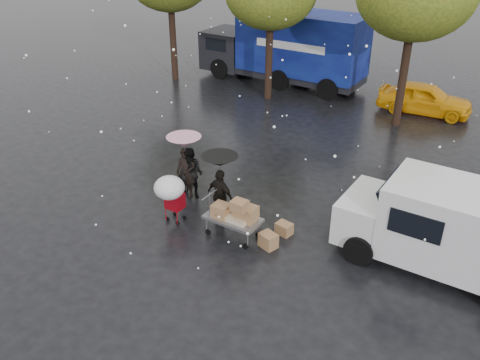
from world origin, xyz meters
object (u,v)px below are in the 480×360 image
Objects in this scene: person_pink at (186,173)px; white_van at (451,228)px; person_black at (221,196)px; yellow_taxi at (425,98)px; blue_truck at (286,48)px; vendor_cart at (235,214)px; shopping_cart at (170,190)px.

white_van is at bearing -14.62° from person_pink.
person_black reaches higher than yellow_taxi.
person_pink is at bearing -9.36° from person_black.
blue_truck is at bearing 133.38° from white_van.
person_black is 13.01m from blue_truck.
person_pink is 11.81m from yellow_taxi.
vendor_cart is 12.20m from yellow_taxi.
person_black is 0.32× the size of white_van.
person_pink is at bearing 112.76° from shopping_cart.
shopping_cart reaches higher than yellow_taxi.
person_pink reaches higher than person_black.
white_van is 10.94m from yellow_taxi.
person_black is 11.87m from yellow_taxi.
shopping_cart is at bearing 159.14° from yellow_taxi.
blue_truck is 2.16× the size of yellow_taxi.
yellow_taxi reaches higher than vendor_cart.
person_black is at bearing 39.02° from shopping_cart.
person_black is 0.19× the size of blue_truck.
white_van is 1.28× the size of yellow_taxi.
blue_truck is (-4.54, 12.15, 0.97)m from person_black.
person_pink reaches higher than vendor_cart.
shopping_cart reaches higher than vendor_cart.
person_pink is 1.09× the size of shopping_cart.
yellow_taxi is (-3.34, 10.40, -0.51)m from white_van.
blue_truck reaches higher than yellow_taxi.
blue_truck reaches higher than shopping_cart.
blue_truck is at bearing 80.49° from yellow_taxi.
vendor_cart is at bearing -42.30° from person_pink.
person_pink is 1.05× the size of vendor_cart.
person_black is 1.04× the size of vendor_cart.
white_van is at bearing -159.35° from person_black.
blue_truck is at bearing 112.95° from vendor_cart.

